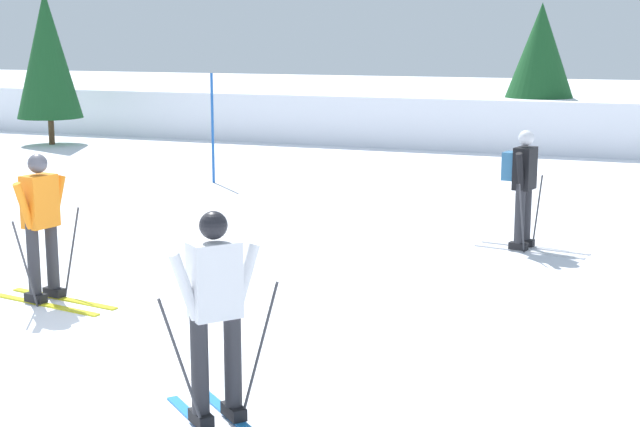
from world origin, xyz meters
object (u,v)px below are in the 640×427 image
object	(u,v)px
skier_orange	(42,223)
skier_white	(216,312)
skier_black	(523,183)
conifer_far_centre	(47,54)
trail_marker_pole	(213,128)
conifer_far_right	(540,59)

from	to	relation	value
skier_orange	skier_white	size ratio (longest dim) A/B	1.00
skier_black	conifer_far_centre	size ratio (longest dim) A/B	0.40
skier_black	trail_marker_pole	size ratio (longest dim) A/B	0.76
skier_black	trail_marker_pole	xyz separation A→B (m)	(-6.96, 3.82, 0.18)
skier_black	skier_white	xyz separation A→B (m)	(-1.21, -7.03, -0.04)
skier_black	trail_marker_pole	world-z (taller)	trail_marker_pole
skier_white	conifer_far_right	world-z (taller)	conifer_far_right
trail_marker_pole	conifer_far_centre	xyz separation A→B (m)	(-7.48, 4.49, 1.37)
skier_orange	trail_marker_pole	xyz separation A→B (m)	(-2.30, 8.50, 0.21)
skier_black	conifer_far_right	bearing A→B (deg)	97.40
trail_marker_pole	conifer_far_right	world-z (taller)	conifer_far_right
conifer_far_right	skier_orange	bearing A→B (deg)	-100.19
skier_orange	skier_white	distance (m)	4.19
skier_black	skier_orange	size ratio (longest dim) A/B	1.00
trail_marker_pole	skier_white	bearing A→B (deg)	-62.05
skier_orange	skier_white	world-z (taller)	same
trail_marker_pole	conifer_far_centre	bearing A→B (deg)	149.03
skier_white	conifer_far_right	xyz separation A→B (m)	(-0.40, 19.39, 1.47)
skier_white	skier_orange	bearing A→B (deg)	145.79
skier_black	conifer_far_right	world-z (taller)	conifer_far_right
skier_white	skier_black	bearing A→B (deg)	80.27
skier_orange	conifer_far_right	xyz separation A→B (m)	(3.06, 17.04, 1.47)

